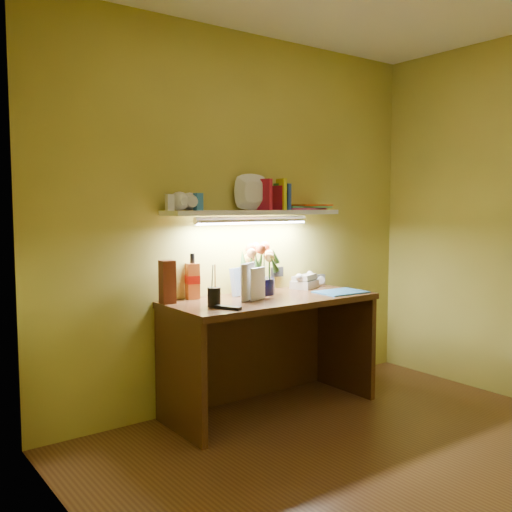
{
  "coord_description": "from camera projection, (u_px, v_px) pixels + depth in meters",
  "views": [
    {
      "loc": [
        -2.26,
        -1.69,
        1.35
      ],
      "look_at": [
        -0.01,
        1.35,
        1.01
      ],
      "focal_mm": 40.0,
      "sensor_mm": 36.0,
      "label": 1
    }
  ],
  "objects": [
    {
      "name": "ground",
      "position": [
        420.0,
        479.0,
        2.81
      ],
      "size": [
        3.0,
        3.0,
        0.0
      ],
      "primitive_type": "plane",
      "color": "#502D18",
      "rests_on": "ground"
    },
    {
      "name": "whisky_bottle",
      "position": [
        193.0,
        276.0,
        3.63
      ],
      "size": [
        0.09,
        0.09,
        0.29
      ],
      "primitive_type": null,
      "rotation": [
        0.0,
        0.0,
        -0.24
      ],
      "color": "#B3541E",
      "rests_on": "desk"
    },
    {
      "name": "desk_clock",
      "position": [
        319.0,
        280.0,
        4.27
      ],
      "size": [
        0.09,
        0.06,
        0.08
      ],
      "primitive_type": "cube",
      "rotation": [
        0.0,
        0.0,
        -0.28
      ],
      "color": "silver",
      "rests_on": "desk"
    },
    {
      "name": "whisky_box",
      "position": [
        167.0,
        282.0,
        3.47
      ],
      "size": [
        0.09,
        0.09,
        0.26
      ],
      "primitive_type": "cube",
      "rotation": [
        0.0,
        0.0,
        -0.11
      ],
      "color": "#50200E",
      "rests_on": "desk"
    },
    {
      "name": "wall_shelf",
      "position": [
        256.0,
        207.0,
        3.81
      ],
      "size": [
        1.31,
        0.37,
        0.24
      ],
      "color": "white",
      "rests_on": "ground"
    },
    {
      "name": "pen_cup",
      "position": [
        214.0,
        290.0,
        3.37
      ],
      "size": [
        0.1,
        0.1,
        0.19
      ],
      "primitive_type": "cylinder",
      "rotation": [
        0.0,
        0.0,
        -0.34
      ],
      "color": "black",
      "rests_on": "desk"
    },
    {
      "name": "tv_remote",
      "position": [
        228.0,
        308.0,
        3.29
      ],
      "size": [
        0.11,
        0.17,
        0.02
      ],
      "primitive_type": "cube",
      "rotation": [
        0.0,
        0.0,
        0.46
      ],
      "color": "black",
      "rests_on": "desk"
    },
    {
      "name": "desk_book_b",
      "position": [
        251.0,
        285.0,
        3.55
      ],
      "size": [
        0.15,
        0.06,
        0.21
      ],
      "primitive_type": "imported",
      "rotation": [
        0.0,
        0.0,
        0.31
      ],
      "color": "white",
      "rests_on": "desk"
    },
    {
      "name": "telephone",
      "position": [
        304.0,
        280.0,
        4.11
      ],
      "size": [
        0.23,
        0.21,
        0.11
      ],
      "primitive_type": null,
      "rotation": [
        0.0,
        0.0,
        0.4
      ],
      "color": "beige",
      "rests_on": "desk"
    },
    {
      "name": "flower_bouquet",
      "position": [
        259.0,
        266.0,
        3.83
      ],
      "size": [
        0.26,
        0.26,
        0.38
      ],
      "primitive_type": null,
      "rotation": [
        0.0,
        0.0,
        0.09
      ],
      "color": "#0B0A36",
      "rests_on": "desk"
    },
    {
      "name": "desk",
      "position": [
        271.0,
        354.0,
        3.74
      ],
      "size": [
        1.4,
        0.6,
        0.75
      ],
      "primitive_type": "cube",
      "color": "#351C0E",
      "rests_on": "ground"
    },
    {
      "name": "desk_book_a",
      "position": [
        242.0,
        284.0,
        3.49
      ],
      "size": [
        0.17,
        0.1,
        0.24
      ],
      "primitive_type": "imported",
      "rotation": [
        0.0,
        0.0,
        0.46
      ],
      "color": "beige",
      "rests_on": "desk"
    },
    {
      "name": "art_card",
      "position": [
        241.0,
        281.0,
        3.8
      ],
      "size": [
        0.19,
        0.09,
        0.19
      ],
      "primitive_type": null,
      "rotation": [
        0.0,
        0.0,
        0.32
      ],
      "color": "silver",
      "rests_on": "desk"
    },
    {
      "name": "blue_folder",
      "position": [
        341.0,
        292.0,
        3.91
      ],
      "size": [
        0.34,
        0.25,
        0.01
      ],
      "primitive_type": "cube",
      "rotation": [
        0.0,
        0.0,
        -0.03
      ],
      "color": "#337DC2",
      "rests_on": "desk"
    }
  ]
}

